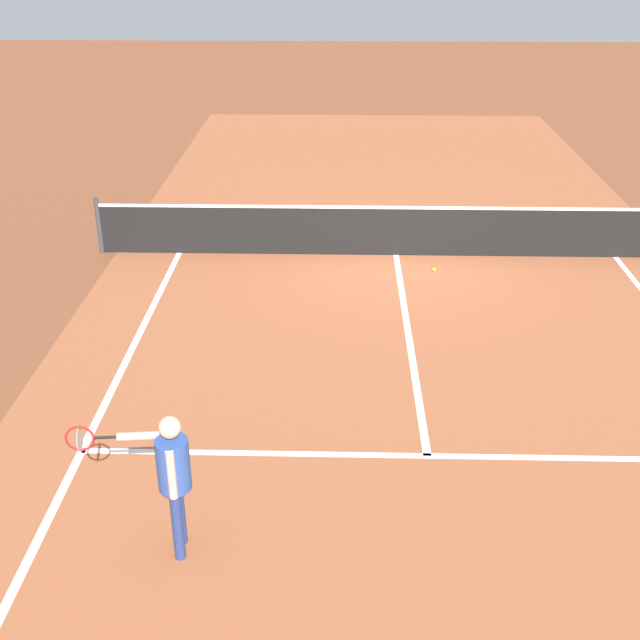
# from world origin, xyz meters

# --- Properties ---
(ground_plane) EXTENTS (60.00, 60.00, 0.00)m
(ground_plane) POSITION_xyz_m (0.00, 0.00, 0.00)
(ground_plane) COLOR brown
(court_surface_inbounds) EXTENTS (10.62, 24.40, 0.00)m
(court_surface_inbounds) POSITION_xyz_m (0.00, 0.00, 0.00)
(court_surface_inbounds) COLOR #9E5433
(court_surface_inbounds) RESTS_ON ground_plane
(line_sideline_left) EXTENTS (0.10, 11.89, 0.01)m
(line_sideline_left) POSITION_xyz_m (-4.11, -5.95, 0.00)
(line_sideline_left) COLOR white
(line_sideline_left) RESTS_ON ground_plane
(line_service_near) EXTENTS (8.22, 0.10, 0.01)m
(line_service_near) POSITION_xyz_m (0.00, -6.40, 0.00)
(line_service_near) COLOR white
(line_service_near) RESTS_ON ground_plane
(line_center_service) EXTENTS (0.10, 6.40, 0.01)m
(line_center_service) POSITION_xyz_m (0.00, -3.20, 0.00)
(line_center_service) COLOR white
(line_center_service) RESTS_ON ground_plane
(net) EXTENTS (11.26, 0.09, 1.07)m
(net) POSITION_xyz_m (0.00, 0.00, 0.49)
(net) COLOR #33383D
(net) RESTS_ON ground_plane
(player_near) EXTENTS (1.19, 0.42, 1.57)m
(player_near) POSITION_xyz_m (-2.65, -8.05, 0.97)
(player_near) COLOR navy
(player_near) RESTS_ON ground_plane
(tennis_ball_near_net) EXTENTS (0.07, 0.07, 0.07)m
(tennis_ball_near_net) POSITION_xyz_m (0.64, -0.77, 0.03)
(tennis_ball_near_net) COLOR #CCE033
(tennis_ball_near_net) RESTS_ON ground_plane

